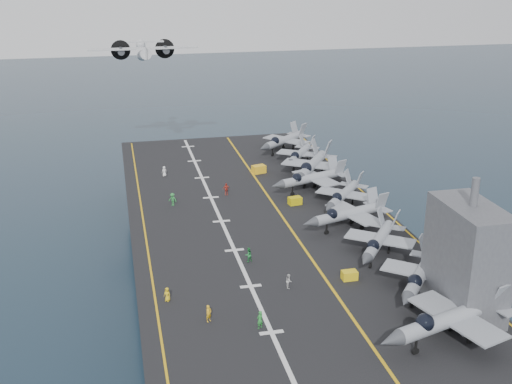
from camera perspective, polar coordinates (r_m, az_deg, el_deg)
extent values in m
plane|color=#142135|center=(98.09, 0.52, -7.94)|extent=(500.00, 500.00, 0.00)
cube|color=#56595E|center=(95.85, 0.52, -5.30)|extent=(36.00, 90.00, 10.00)
cube|color=black|center=(93.74, 0.53, -2.43)|extent=(38.00, 92.00, 0.40)
cube|color=gold|center=(94.34, 2.31, -2.15)|extent=(0.35, 90.00, 0.02)
cube|color=silver|center=(92.58, -3.09, -2.61)|extent=(0.50, 90.00, 0.02)
cube|color=gold|center=(91.59, -9.90, -3.15)|extent=(0.25, 90.00, 0.02)
cube|color=gold|center=(99.23, 11.00, -1.37)|extent=(0.25, 90.00, 0.02)
imported|color=yellow|center=(72.18, -7.90, -9.00)|extent=(1.16, 1.11, 1.62)
imported|color=gold|center=(67.92, -4.23, -10.71)|extent=(1.36, 1.28, 1.89)
imported|color=#24833B|center=(80.14, -0.68, -5.59)|extent=(1.33, 1.11, 1.90)
imported|color=#278338|center=(98.77, -7.43, -0.65)|extent=(1.45, 1.34, 2.01)
imported|color=#BD3527|center=(102.47, -2.67, 0.26)|extent=(1.24, 0.88, 1.97)
imported|color=white|center=(112.34, -8.15, 1.83)|extent=(1.29, 1.11, 1.82)
imported|color=#268C33|center=(66.59, 0.35, -11.28)|extent=(1.44, 1.29, 1.99)
imported|color=silver|center=(74.29, 2.93, -7.89)|extent=(0.86, 1.13, 1.69)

